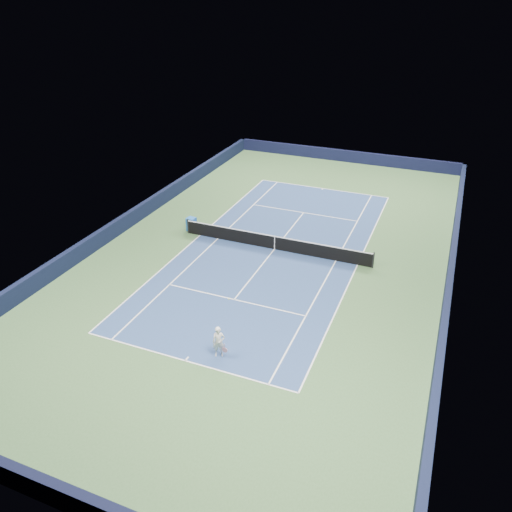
% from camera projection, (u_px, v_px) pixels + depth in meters
% --- Properties ---
extents(ground, '(40.00, 40.00, 0.00)m').
position_uv_depth(ground, '(274.00, 249.00, 32.68)').
color(ground, '#395B31').
rests_on(ground, ground).
extents(wall_far, '(22.00, 0.35, 1.10)m').
position_uv_depth(wall_far, '(345.00, 156.00, 48.51)').
color(wall_far, black).
rests_on(wall_far, ground).
extents(wall_near, '(22.00, 0.35, 1.10)m').
position_uv_depth(wall_near, '(65.00, 497.00, 16.31)').
color(wall_near, black).
rests_on(wall_near, ground).
extents(wall_right, '(0.35, 40.00, 1.10)m').
position_uv_depth(wall_right, '(450.00, 274.00, 28.83)').
color(wall_right, black).
rests_on(wall_right, ground).
extents(wall_left, '(0.35, 40.00, 1.10)m').
position_uv_depth(wall_left, '(134.00, 216.00, 35.99)').
color(wall_left, '#111633').
rests_on(wall_left, ground).
extents(court_surface, '(10.97, 23.77, 0.01)m').
position_uv_depth(court_surface, '(274.00, 249.00, 32.67)').
color(court_surface, navy).
rests_on(court_surface, ground).
extents(baseline_far, '(10.97, 0.08, 0.00)m').
position_uv_depth(baseline_far, '(323.00, 188.00, 42.32)').
color(baseline_far, white).
rests_on(baseline_far, ground).
extents(baseline_near, '(10.97, 0.08, 0.00)m').
position_uv_depth(baseline_near, '(185.00, 361.00, 23.02)').
color(baseline_near, white).
rests_on(baseline_near, ground).
extents(sideline_doubles_right, '(0.08, 23.77, 0.00)m').
position_uv_depth(sideline_doubles_right, '(358.00, 265.00, 30.86)').
color(sideline_doubles_right, white).
rests_on(sideline_doubles_right, ground).
extents(sideline_doubles_left, '(0.08, 23.77, 0.00)m').
position_uv_depth(sideline_doubles_left, '(200.00, 235.00, 34.49)').
color(sideline_doubles_left, white).
rests_on(sideline_doubles_left, ground).
extents(sideline_singles_right, '(0.08, 23.77, 0.00)m').
position_uv_depth(sideline_singles_right, '(336.00, 261.00, 31.31)').
color(sideline_singles_right, white).
rests_on(sideline_singles_right, ground).
extents(sideline_singles_left, '(0.08, 23.77, 0.00)m').
position_uv_depth(sideline_singles_left, '(218.00, 238.00, 34.03)').
color(sideline_singles_left, white).
rests_on(sideline_singles_left, ground).
extents(service_line_far, '(8.23, 0.08, 0.00)m').
position_uv_depth(service_line_far, '(304.00, 213.00, 37.87)').
color(service_line_far, white).
rests_on(service_line_far, ground).
extents(service_line_near, '(8.23, 0.08, 0.00)m').
position_uv_depth(service_line_near, '(234.00, 299.00, 27.47)').
color(service_line_near, white).
rests_on(service_line_near, ground).
extents(center_service_line, '(0.08, 12.80, 0.00)m').
position_uv_depth(center_service_line, '(274.00, 249.00, 32.67)').
color(center_service_line, white).
rests_on(center_service_line, ground).
extents(center_mark_far, '(0.08, 0.30, 0.00)m').
position_uv_depth(center_mark_far, '(323.00, 189.00, 42.20)').
color(center_mark_far, white).
rests_on(center_mark_far, ground).
extents(center_mark_near, '(0.08, 0.30, 0.00)m').
position_uv_depth(center_mark_near, '(187.00, 359.00, 23.14)').
color(center_mark_near, white).
rests_on(center_mark_near, ground).
extents(tennis_net, '(12.90, 0.10, 1.07)m').
position_uv_depth(tennis_net, '(275.00, 242.00, 32.43)').
color(tennis_net, black).
rests_on(tennis_net, ground).
extents(sponsor_cube, '(0.66, 0.62, 0.96)m').
position_uv_depth(sponsor_cube, '(191.00, 224.00, 34.95)').
color(sponsor_cube, blue).
rests_on(sponsor_cube, ground).
extents(tennis_player, '(0.80, 1.33, 2.61)m').
position_uv_depth(tennis_player, '(219.00, 342.00, 22.98)').
color(tennis_player, silver).
rests_on(tennis_player, ground).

